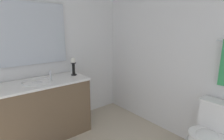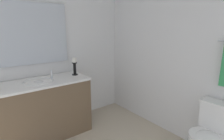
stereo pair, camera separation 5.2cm
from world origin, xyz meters
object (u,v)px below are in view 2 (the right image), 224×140
at_px(sink_basin, 39,84).
at_px(mirror, 28,34).
at_px(vanity_cabinet, 41,110).
at_px(toilet, 210,137).
at_px(candle_holder_tall, 75,66).

bearing_deg(sink_basin, mirror, -179.80).
bearing_deg(vanity_cabinet, toilet, 37.18).
distance_m(sink_basin, candle_holder_tall, 0.60).
xyz_separation_m(vanity_cabinet, mirror, (-0.28, 0.00, 1.06)).
bearing_deg(vanity_cabinet, mirror, 179.99).
distance_m(mirror, toilet, 2.68).
height_order(vanity_cabinet, sink_basin, sink_basin).
bearing_deg(vanity_cabinet, candle_holder_tall, 92.96).
bearing_deg(toilet, mirror, -146.82).
height_order(candle_holder_tall, toilet, candle_holder_tall).
relative_size(vanity_cabinet, mirror, 1.22).
xyz_separation_m(candle_holder_tall, toilet, (1.78, 0.76, -0.63)).
distance_m(mirror, candle_holder_tall, 0.79).
xyz_separation_m(mirror, toilet, (2.03, 1.33, -1.13)).
xyz_separation_m(sink_basin, mirror, (-0.28, -0.00, 0.68)).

